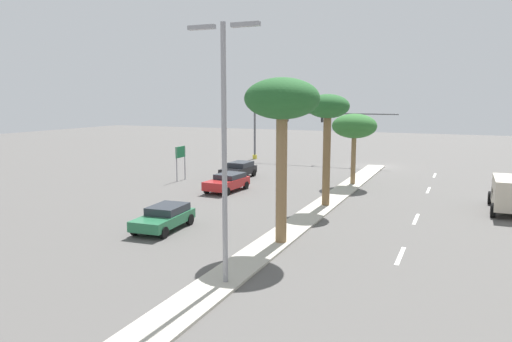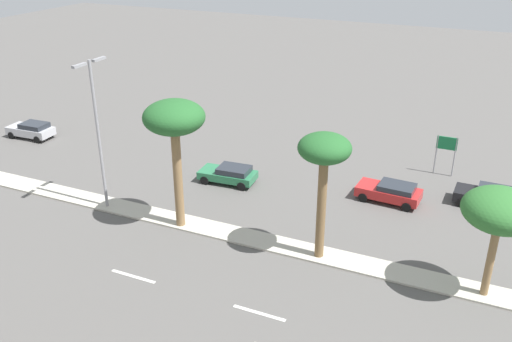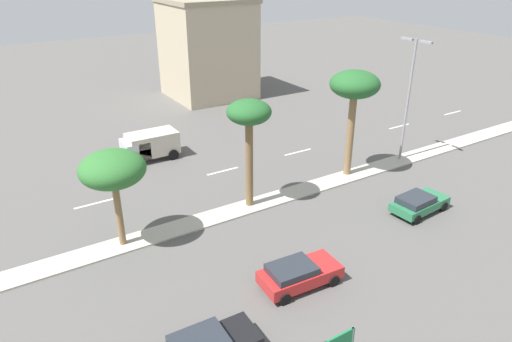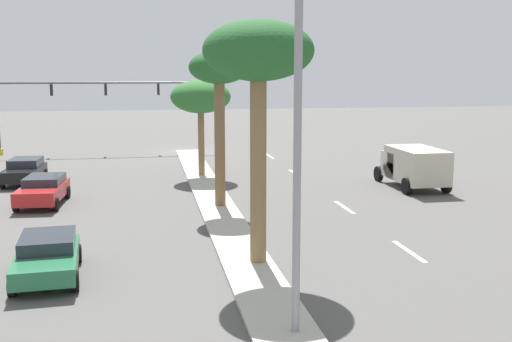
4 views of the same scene
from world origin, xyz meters
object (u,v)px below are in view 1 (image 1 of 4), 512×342
palm_tree_near (354,127)px  street_lamp_left (224,135)px  sedan_black_outboard (239,170)px  traffic_signal_gantry (291,127)px  sedan_green_far (164,217)px  palm_tree_rear (282,104)px  directional_road_sign (181,156)px  sedan_red_leading (227,182)px  palm_tree_center (328,112)px

palm_tree_near → street_lamp_left: bearing=90.4°
sedan_black_outboard → traffic_signal_gantry: bearing=-91.4°
sedan_green_far → palm_tree_rear: bearing=-179.5°
palm_tree_near → palm_tree_rear: size_ratio=0.72×
directional_road_sign → sedan_green_far: directional_road_sign is taller
sedan_red_leading → street_lamp_left: bearing=116.8°
sedan_black_outboard → sedan_red_leading: size_ratio=0.96×
directional_road_sign → street_lamp_left: bearing=126.5°
directional_road_sign → sedan_red_leading: size_ratio=0.70×
traffic_signal_gantry → directional_road_sign: traffic_signal_gantry is taller
directional_road_sign → sedan_red_leading: bearing=155.5°
directional_road_sign → palm_tree_center: palm_tree_center is taller
street_lamp_left → directional_road_sign: bearing=-53.5°
sedan_black_outboard → street_lamp_left: bearing=114.5°
sedan_green_far → street_lamp_left: bearing=139.7°
directional_road_sign → sedan_green_far: 16.32m
directional_road_sign → street_lamp_left: street_lamp_left is taller
palm_tree_rear → sedan_green_far: (6.95, 0.06, -6.30)m
palm_tree_rear → street_lamp_left: 5.96m
palm_tree_rear → sedan_red_leading: size_ratio=1.86×
street_lamp_left → sedan_green_far: size_ratio=2.32×
directional_road_sign → sedan_black_outboard: bearing=-139.9°
directional_road_sign → palm_tree_rear: palm_tree_rear is taller
sedan_red_leading → directional_road_sign: bearing=-24.5°
palm_tree_rear → street_lamp_left: (0.12, 5.86, -1.08)m
palm_tree_center → traffic_signal_gantry: bearing=-64.9°
palm_tree_near → street_lamp_left: 23.87m
palm_tree_near → sedan_black_outboard: 11.32m
palm_tree_rear → sedan_green_far: 9.38m
traffic_signal_gantry → sedan_red_leading: (-1.65, 19.64, -3.30)m
sedan_black_outboard → sedan_red_leading: 6.52m
traffic_signal_gantry → street_lamp_left: size_ratio=1.71×
palm_tree_near → sedan_black_outboard: (10.51, 0.44, -4.18)m
palm_tree_near → street_lamp_left: street_lamp_left is taller
palm_tree_near → sedan_green_far: bearing=69.8°
traffic_signal_gantry → palm_tree_near: bearing=128.1°
directional_road_sign → palm_tree_near: size_ratio=0.52×
traffic_signal_gantry → sedan_red_leading: traffic_signal_gantry is taller
traffic_signal_gantry → palm_tree_rear: 32.84m
street_lamp_left → sedan_red_leading: size_ratio=2.26×
directional_road_sign → sedan_green_far: size_ratio=0.72×
palm_tree_near → palm_tree_center: bearing=90.6°
sedan_green_far → traffic_signal_gantry: bearing=-83.5°
palm_tree_near → sedan_black_outboard: size_ratio=1.40×
directional_road_sign → palm_tree_rear: (-14.89, 14.11, 4.79)m
directional_road_sign → traffic_signal_gantry: bearing=-104.7°
palm_tree_center → sedan_green_far: palm_tree_center is taller
palm_tree_near → palm_tree_center: 9.01m
directional_road_sign → sedan_black_outboard: directional_road_sign is taller
palm_tree_rear → sedan_green_far: size_ratio=1.91×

